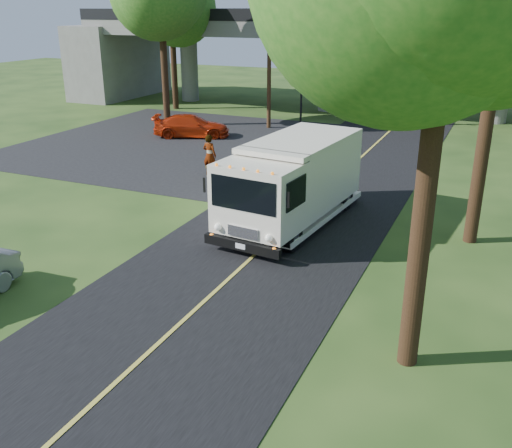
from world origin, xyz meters
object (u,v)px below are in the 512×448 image
Objects in this scene: utility_pole at (269,55)px; red_sedan at (192,126)px; traffic_signal at (302,76)px; pedestrian at (210,155)px; step_van at (293,180)px; tree_left_far at (172,6)px.

red_sedan is at bearing -126.17° from utility_pole.
red_sedan is (-4.73, -6.42, -2.54)m from traffic_signal.
traffic_signal is at bearing -58.14° from red_sedan.
step_van is at bearing 151.11° from pedestrian.
step_van is (16.86, -19.70, -5.78)m from tree_left_far.
traffic_signal reaches higher than pedestrian.
pedestrian is at bearing -54.05° from tree_left_far.
step_van is 7.31m from pedestrian.
traffic_signal is 8.37m from red_sedan.
traffic_signal is at bearing -80.26° from pedestrian.
step_van is at bearing -64.50° from utility_pole.
utility_pole is (-1.50, -2.00, 1.40)m from traffic_signal.
utility_pole is 0.91× the size of tree_left_far.
traffic_signal is 0.58× the size of utility_pole.
utility_pole reaches higher than step_van.
tree_left_far is (-10.79, 1.84, 4.25)m from traffic_signal.
utility_pole is at bearing -126.87° from traffic_signal.
utility_pole reaches higher than pedestrian.
traffic_signal is 13.63m from pedestrian.
pedestrian reaches higher than red_sedan.
tree_left_far is at bearing 170.35° from traffic_signal.
red_sedan is (-3.23, -4.42, -3.93)m from utility_pole.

